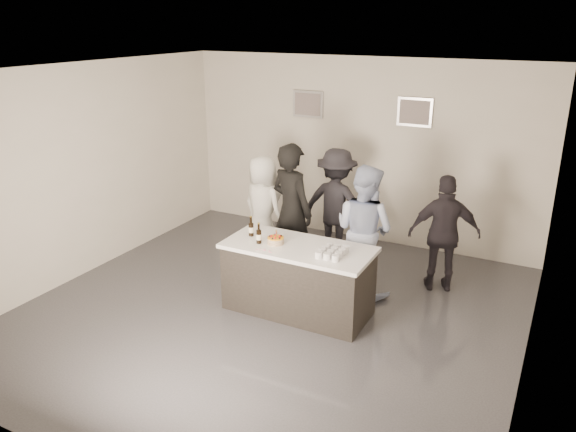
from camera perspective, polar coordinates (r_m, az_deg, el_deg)
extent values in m
plane|color=#3D3D42|center=(7.29, -1.83, -9.74)|extent=(6.00, 6.00, 0.00)
plane|color=white|center=(6.38, -2.13, 14.48)|extent=(6.00, 6.00, 0.00)
cube|color=beige|center=(9.32, 7.12, 6.61)|extent=(6.00, 0.04, 3.00)
cube|color=beige|center=(4.52, -21.10, -9.04)|extent=(6.00, 0.04, 3.00)
cube|color=beige|center=(8.51, -19.95, 4.33)|extent=(0.04, 6.00, 3.00)
cube|color=beige|center=(5.91, 24.37, -2.71)|extent=(0.04, 6.00, 3.00)
cube|color=#B2B2B7|center=(9.51, 2.05, 11.29)|extent=(0.54, 0.04, 0.44)
cube|color=#B2B2B7|center=(8.90, 12.76, 10.26)|extent=(0.54, 0.04, 0.44)
cube|color=white|center=(7.12, 1.03, -6.39)|extent=(1.86, 0.86, 0.90)
cylinder|color=orange|center=(6.98, -1.27, -2.53)|extent=(0.21, 0.21, 0.07)
cylinder|color=black|center=(7.21, -3.77, -1.06)|extent=(0.07, 0.07, 0.26)
cylinder|color=black|center=(6.97, -2.99, -1.78)|extent=(0.07, 0.07, 0.26)
cube|color=orange|center=(6.68, 4.52, -3.63)|extent=(0.30, 0.40, 0.08)
cube|color=pink|center=(6.81, -2.48, -3.46)|extent=(0.24, 0.08, 0.01)
imported|color=black|center=(7.92, 0.36, 0.50)|extent=(0.83, 0.67, 1.96)
imported|color=#A6B5D9|center=(7.52, 7.73, -1.43)|extent=(1.02, 0.89, 1.78)
imported|color=white|center=(8.61, -2.57, 0.87)|extent=(0.92, 0.75, 1.62)
imported|color=black|center=(7.84, 15.59, -1.74)|extent=(1.03, 0.70, 1.63)
imported|color=black|center=(8.62, 4.91, 1.23)|extent=(1.13, 0.67, 1.72)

